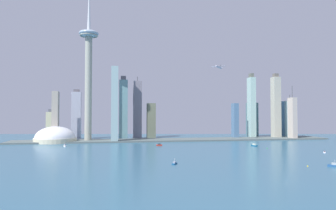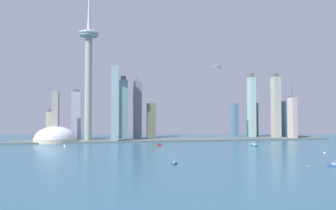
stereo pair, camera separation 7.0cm
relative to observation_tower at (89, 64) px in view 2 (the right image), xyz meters
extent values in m
plane|color=#32607A|center=(205.35, -471.53, -177.97)|extent=(6000.00, 6000.00, 0.00)
cube|color=#556261|center=(205.35, -5.14, -176.28)|extent=(751.55, 79.13, 3.37)
cylinder|color=#989A8D|center=(0.00, 0.00, -54.20)|extent=(15.74, 15.74, 247.53)
ellipsoid|color=#9DB1C4|center=(0.00, 0.00, 69.56)|extent=(44.80, 44.80, 14.84)
torus|color=#989A8D|center=(0.00, 0.00, 64.37)|extent=(41.05, 41.05, 2.97)
cone|color=silver|center=(0.00, 0.00, 133.22)|extent=(7.87, 7.87, 112.46)
cylinder|color=beige|center=(-69.44, -7.90, -173.07)|extent=(90.83, 90.83, 9.79)
ellipsoid|color=silver|center=(-69.44, -7.90, -168.18)|extent=(86.29, 86.29, 51.18)
cube|color=gray|center=(119.62, 85.06, -103.58)|extent=(21.03, 27.40, 148.78)
cylinder|color=#4C4C51|center=(119.62, 85.06, -22.98)|extent=(1.60, 1.60, 12.42)
cube|color=#AAADC0|center=(-34.10, 85.74, -118.70)|extent=(22.86, 23.67, 118.54)
cube|color=#59535B|center=(-34.10, 85.74, -56.26)|extent=(13.72, 14.20, 6.34)
cube|color=beige|center=(-93.31, 90.52, -144.00)|extent=(26.32, 17.19, 67.94)
cube|color=#525662|center=(-93.31, 90.52, -106.52)|extent=(15.79, 10.32, 7.02)
cube|color=#649196|center=(81.66, 54.13, -104.07)|extent=(20.74, 23.18, 147.79)
cube|color=#615961|center=(81.66, 54.13, -25.21)|extent=(12.44, 13.91, 9.95)
cube|color=#466C89|center=(509.00, 61.52, -128.76)|extent=(25.19, 24.93, 98.42)
cube|color=#B1AF9C|center=(473.69, 13.28, -98.35)|extent=(18.74, 20.68, 159.24)
cube|color=#635D56|center=(473.69, 13.28, -14.12)|extent=(11.25, 12.41, 9.22)
cube|color=#BEAFA3|center=(496.66, -24.44, -126.01)|extent=(12.41, 23.44, 103.91)
cylinder|color=#4C4C51|center=(496.66, -24.44, -59.09)|extent=(1.60, 1.60, 29.93)
cube|color=#8CACB0|center=(514.90, 15.86, -128.75)|extent=(12.92, 27.83, 98.43)
cylinder|color=#4C4C51|center=(514.90, 15.86, -71.58)|extent=(1.60, 1.60, 15.90)
cube|color=#A0C5BB|center=(417.79, 38.60, -98.06)|extent=(14.95, 23.51, 159.83)
cube|color=#5C5E54|center=(417.79, 38.60, -12.66)|extent=(8.97, 14.11, 10.96)
cube|color=#4C7093|center=(366.88, 28.43, -132.64)|extent=(12.91, 20.07, 90.66)
cube|color=#A1988C|center=(-75.18, 27.50, -120.33)|extent=(13.75, 24.66, 115.28)
cube|color=slate|center=(441.33, 84.42, -130.66)|extent=(26.09, 24.67, 94.62)
cube|color=#93B2B4|center=(58.64, -26.34, -93.84)|extent=(15.10, 27.87, 168.26)
cube|color=#686E57|center=(156.05, 84.50, -132.26)|extent=(21.98, 19.19, 91.42)
cube|color=navy|center=(303.79, -410.98, -176.82)|extent=(14.84, 13.12, 2.30)
cube|color=#99A6AA|center=(303.79, -410.98, -174.47)|extent=(7.21, 6.61, 2.40)
cylinder|color=silver|center=(303.79, -410.98, -171.08)|extent=(0.24, 0.24, 4.37)
cube|color=red|center=(143.84, -124.02, -176.78)|extent=(10.91, 4.12, 2.37)
cube|color=#283943|center=(143.84, -124.02, -174.55)|extent=(4.84, 2.76, 2.11)
cube|color=white|center=(-36.24, -106.16, -177.09)|extent=(6.28, 6.99, 1.76)
cube|color=#9F98A7|center=(-36.24, -106.16, -174.74)|extent=(3.23, 3.46, 2.93)
cylinder|color=silver|center=(-36.24, -106.16, -171.49)|extent=(0.24, 0.24, 3.58)
cube|color=navy|center=(124.74, -357.36, -177.20)|extent=(8.72, 11.59, 1.54)
cube|color=#969EB3|center=(124.74, -357.36, -175.60)|extent=(4.62, 5.55, 1.65)
cylinder|color=silver|center=(124.74, -357.36, -172.54)|extent=(0.24, 0.24, 4.48)
cube|color=white|center=(384.89, -287.13, -177.22)|extent=(8.52, 9.83, 1.51)
cube|color=#35313E|center=(384.89, -287.13, -175.65)|extent=(4.43, 4.84, 1.63)
cube|color=#125279|center=(322.70, -168.26, -176.85)|extent=(6.73, 16.49, 2.23)
cube|color=silver|center=(322.70, -168.26, -174.39)|extent=(4.18, 7.41, 2.71)
cone|color=yellow|center=(273.46, -403.85, -176.93)|extent=(1.39, 1.39, 2.08)
cone|color=green|center=(325.08, -213.59, -176.70)|extent=(1.59, 1.59, 2.54)
cylinder|color=#B4B3CA|center=(282.09, -83.95, -12.63)|extent=(22.81, 26.70, 3.73)
sphere|color=#B4B3CA|center=(272.13, -96.12, -12.63)|extent=(3.73, 3.73, 3.73)
cube|color=#B4B3CA|center=(282.09, -83.95, -10.95)|extent=(26.21, 22.36, 0.50)
cube|color=#B4B3CA|center=(290.46, -73.73, -12.07)|extent=(9.96, 8.78, 0.40)
cube|color=#2D333D|center=(290.46, -73.73, -8.27)|extent=(1.95, 2.23, 5.00)
camera|label=1|loc=(44.72, -733.31, -118.08)|focal=33.50mm
camera|label=2|loc=(44.79, -733.32, -118.08)|focal=33.50mm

